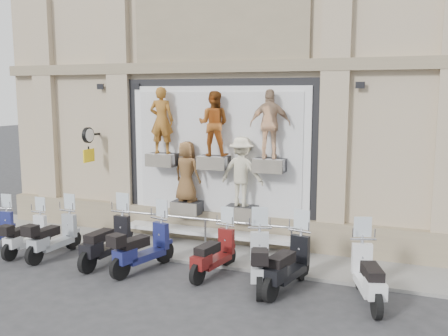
{
  "coord_description": "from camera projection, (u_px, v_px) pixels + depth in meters",
  "views": [
    {
      "loc": [
        5.03,
        -9.63,
        4.15
      ],
      "look_at": [
        0.56,
        1.9,
        2.3
      ],
      "focal_mm": 40.0,
      "sensor_mm": 36.0,
      "label": 1
    }
  ],
  "objects": [
    {
      "name": "scooter_i",
      "position": [
        369.0,
        264.0,
        9.87
      ],
      "size": [
        1.17,
        2.06,
        1.61
      ],
      "primitive_type": null,
      "rotation": [
        0.0,
        0.0,
        0.32
      ],
      "color": "white",
      "rests_on": "ground"
    },
    {
      "name": "ground",
      "position": [
        171.0,
        278.0,
        11.29
      ],
      "size": [
        90.0,
        90.0,
        0.0
      ],
      "primitive_type": "plane",
      "color": "#2F2F32",
      "rests_on": "ground"
    },
    {
      "name": "scooter_g",
      "position": [
        260.0,
        251.0,
        10.71
      ],
      "size": [
        1.14,
        2.07,
        1.62
      ],
      "primitive_type": null,
      "rotation": [
        0.0,
        0.0,
        0.3
      ],
      "color": "#B6B9BD",
      "rests_on": "ground"
    },
    {
      "name": "building",
      "position": [
        263.0,
        38.0,
        16.86
      ],
      "size": [
        14.0,
        8.6,
        12.0
      ],
      "primitive_type": null,
      "color": "tan",
      "rests_on": "ground"
    },
    {
      "name": "scooter_e",
      "position": [
        143.0,
        238.0,
        11.67
      ],
      "size": [
        1.1,
        2.06,
        1.61
      ],
      "primitive_type": null,
      "rotation": [
        0.0,
        0.0,
        -0.28
      ],
      "color": "#161B50",
      "rests_on": "ground"
    },
    {
      "name": "guard_rail",
      "position": [
        205.0,
        235.0,
        13.07
      ],
      "size": [
        5.06,
        0.1,
        0.93
      ],
      "primitive_type": null,
      "color": "#9EA0A5",
      "rests_on": "ground"
    },
    {
      "name": "scooter_c",
      "position": [
        54.0,
        228.0,
        12.68
      ],
      "size": [
        0.66,
        1.92,
        1.53
      ],
      "primitive_type": null,
      "rotation": [
        0.0,
        0.0,
        -0.06
      ],
      "color": "gray",
      "rests_on": "ground"
    },
    {
      "name": "shop_vitrine",
      "position": [
        219.0,
        158.0,
        13.42
      ],
      "size": [
        5.6,
        0.83,
        4.3
      ],
      "color": "black",
      "rests_on": "ground"
    },
    {
      "name": "scooter_b",
      "position": [
        26.0,
        227.0,
        12.97
      ],
      "size": [
        0.53,
        1.73,
        1.4
      ],
      "primitive_type": null,
      "rotation": [
        0.0,
        0.0,
        0.01
      ],
      "color": "silver",
      "rests_on": "ground"
    },
    {
      "name": "scooter_h",
      "position": [
        288.0,
        253.0,
        10.5
      ],
      "size": [
        1.02,
        2.08,
        1.63
      ],
      "primitive_type": null,
      "rotation": [
        0.0,
        0.0,
        -0.22
      ],
      "color": "black",
      "rests_on": "ground"
    },
    {
      "name": "scooter_d",
      "position": [
        107.0,
        231.0,
        12.17
      ],
      "size": [
        0.74,
        2.07,
        1.65
      ],
      "primitive_type": null,
      "rotation": [
        0.0,
        0.0,
        -0.07
      ],
      "color": "black",
      "rests_on": "ground"
    },
    {
      "name": "clock_sign_bracket",
      "position": [
        89.0,
        140.0,
        14.55
      ],
      "size": [
        0.1,
        0.8,
        1.02
      ],
      "color": "black",
      "rests_on": "ground"
    },
    {
      "name": "scooter_f",
      "position": [
        214.0,
        244.0,
        11.39
      ],
      "size": [
        0.85,
        1.91,
        1.5
      ],
      "primitive_type": null,
      "rotation": [
        0.0,
        0.0,
        -0.17
      ],
      "color": "#59100F",
      "rests_on": "ground"
    },
    {
      "name": "sidewalk",
      "position": [
        207.0,
        250.0,
        13.22
      ],
      "size": [
        16.0,
        2.2,
        0.08
      ],
      "primitive_type": "cube",
      "color": "gray",
      "rests_on": "ground"
    }
  ]
}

